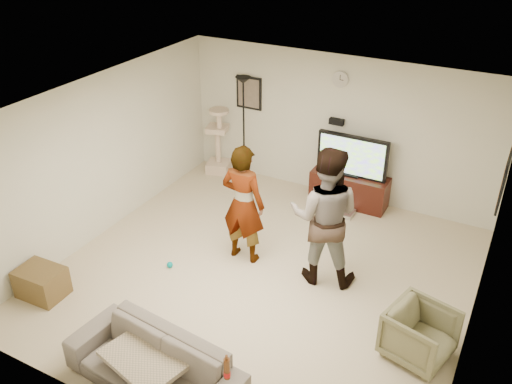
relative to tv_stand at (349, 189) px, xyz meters
The scene contains 24 objects.
floor 2.55m from the tv_stand, 98.65° to the right, with size 5.50×5.50×0.02m, color tan.
ceiling 3.38m from the tv_stand, 98.65° to the right, with size 5.50×5.50×0.02m, color white.
wall_back 1.08m from the tv_stand, 147.26° to the left, with size 5.50×0.04×2.50m, color beige.
wall_front 5.36m from the tv_stand, 94.15° to the right, with size 5.50×0.04×2.50m, color beige.
wall_left 4.13m from the tv_stand, 141.34° to the right, with size 0.04×5.50×2.50m, color beige.
wall_right 3.58m from the tv_stand, 46.60° to the right, with size 0.04×5.50×2.50m, color beige.
wall_clock 1.88m from the tv_stand, 150.57° to the left, with size 0.26×0.26×0.04m, color white.
wall_speaker 1.18m from the tv_stand, 154.11° to the left, with size 0.25×0.10×0.10m, color black.
picture_back 2.48m from the tv_stand, behind, with size 0.42×0.03×0.52m, color #68594C.
picture_right 2.80m from the tv_stand, 21.07° to the right, with size 0.03×0.78×0.62m, color #E0874C.
tv_stand is the anchor object (origin of this frame).
console_box 0.46m from the tv_stand, 85.13° to the right, with size 0.40×0.30×0.07m, color beige.
tv 0.63m from the tv_stand, behind, with size 1.20×0.08×0.71m, color black.
tv_screen 0.63m from the tv_stand, 90.00° to the right, with size 1.11×0.01×0.63m, color #89E924.
floor_lamp 2.15m from the tv_stand, behind, with size 0.32×0.32×1.98m, color black.
cat_tree 2.66m from the tv_stand, behind, with size 0.42×0.42×1.30m, color #CDB297.
person_left 2.47m from the tv_stand, 110.32° to the right, with size 0.66×0.43×1.80m, color #A7A7A7.
person_right 2.29m from the tv_stand, 80.48° to the right, with size 0.96×0.75×1.98m, color #426C93.
sofa 4.82m from the tv_stand, 96.04° to the right, with size 2.02×0.79×0.59m, color #675E55.
throw_blanket 4.83m from the tv_stand, 96.85° to the right, with size 0.90×0.70×0.06m, color tan.
beer_bottle 4.83m from the tv_stand, 84.99° to the right, with size 0.06×0.06×0.25m, color #572E13.
armchair 3.56m from the tv_stand, 57.53° to the right, with size 0.69×0.71×0.65m, color brown.
side_table 5.09m from the tv_stand, 123.09° to the right, with size 0.61×0.46×0.41m, color #523D1E.
toy_ball 3.41m from the tv_stand, 118.86° to the right, with size 0.09×0.09×0.09m, color #00888B.
Camera 1 is at (2.83, -5.49, 4.76)m, focal length 38.15 mm.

